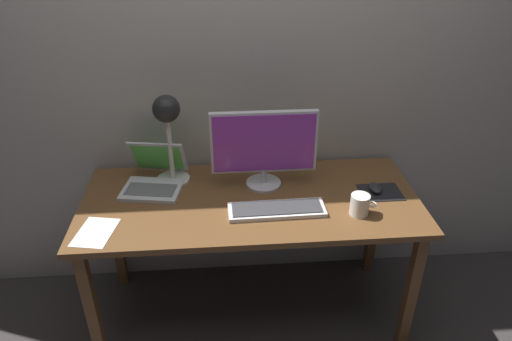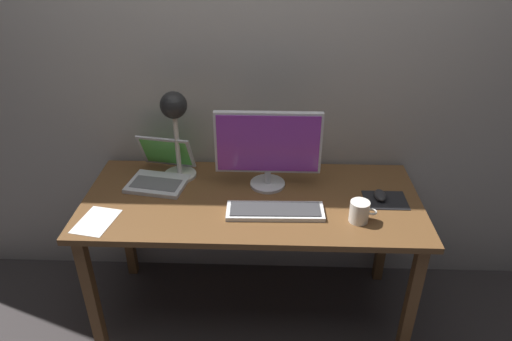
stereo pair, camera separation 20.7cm
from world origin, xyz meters
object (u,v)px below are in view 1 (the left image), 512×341
Objects in this scene: coffee_mug at (360,205)px; mouse at (375,188)px; laptop at (155,174)px; desk_lamp at (168,122)px; monitor at (264,146)px; keyboard_main at (277,210)px.

mouse is at bearing 54.54° from coffee_mug.
laptop is 3.57× the size of mouse.
desk_lamp reaches higher than mouse.
monitor reaches higher than coffee_mug.
keyboard_main is at bearing 172.88° from coffee_mug.
monitor is at bearing 168.95° from mouse.
desk_lamp reaches higher than coffee_mug.
desk_lamp reaches higher than keyboard_main.
monitor is 0.58m from mouse.
laptop is at bearing -160.30° from desk_lamp.
keyboard_main is 0.66m from desk_lamp.
desk_lamp is at bearing 19.70° from laptop.
laptop is 1.08m from mouse.
monitor is at bearing 144.88° from coffee_mug.
monitor reaches higher than keyboard_main.
monitor is 0.47m from desk_lamp.
laptop is at bearing 160.56° from coffee_mug.
monitor is 4.21× the size of coffee_mug.
monitor is 1.12× the size of desk_lamp.
coffee_mug is (0.86, -0.36, -0.27)m from desk_lamp.
laptop is (-0.57, 0.29, 0.05)m from keyboard_main.
keyboard_main is 1.29× the size of laptop.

